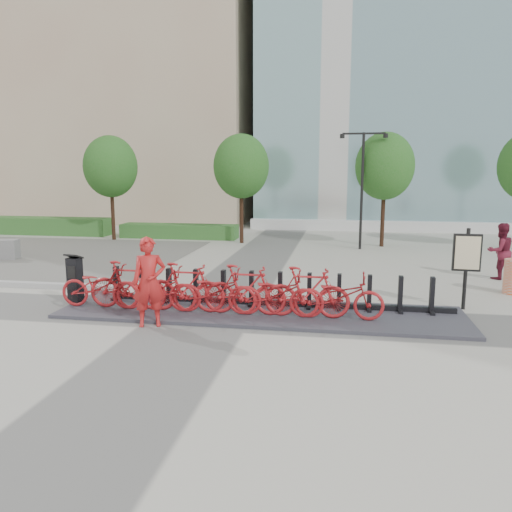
% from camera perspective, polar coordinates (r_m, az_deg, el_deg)
% --- Properties ---
extents(ground, '(120.00, 120.00, 0.00)m').
position_cam_1_polar(ground, '(12.03, -5.96, -6.70)').
color(ground, '#B2B0A3').
extents(tan_building, '(26.00, 16.00, 30.00)m').
position_cam_1_polar(tan_building, '(43.35, -18.67, 24.75)').
color(tan_building, tan).
rests_on(tan_building, ground).
extents(gravel_patch, '(14.00, 14.00, 0.00)m').
position_cam_1_polar(gravel_patch, '(22.64, -25.96, 0.12)').
color(gravel_patch, slate).
rests_on(gravel_patch, ground).
extents(hedge_a, '(10.00, 1.40, 0.90)m').
position_cam_1_polar(hedge_a, '(30.14, -25.06, 3.19)').
color(hedge_a, '#276B29').
rests_on(hedge_a, ground).
extents(hedge_b, '(6.00, 1.20, 0.70)m').
position_cam_1_polar(hedge_b, '(25.82, -8.77, 2.83)').
color(hedge_b, '#276B29').
rests_on(hedge_b, ground).
extents(tree_0, '(2.60, 2.60, 5.10)m').
position_cam_1_polar(tree_0, '(25.66, -16.28, 9.77)').
color(tree_0, black).
rests_on(tree_0, ground).
extents(tree_1, '(2.60, 2.60, 5.10)m').
position_cam_1_polar(tree_1, '(23.57, -1.69, 10.19)').
color(tree_1, black).
rests_on(tree_1, ground).
extents(tree_2, '(2.60, 2.60, 5.10)m').
position_cam_1_polar(tree_2, '(23.18, 14.51, 9.90)').
color(tree_2, black).
rests_on(tree_2, ground).
extents(streetlamp, '(2.00, 0.20, 5.00)m').
position_cam_1_polar(streetlamp, '(22.12, 12.06, 8.83)').
color(streetlamp, black).
rests_on(streetlamp, ground).
extents(dock_pad, '(9.60, 2.40, 0.08)m').
position_cam_1_polar(dock_pad, '(12.03, 0.44, -6.45)').
color(dock_pad, '#3C3B45').
rests_on(dock_pad, ground).
extents(dock_rail_posts, '(8.02, 0.50, 0.85)m').
position_cam_1_polar(dock_rail_posts, '(12.35, 1.08, -3.79)').
color(dock_rail_posts, black).
rests_on(dock_rail_posts, dock_pad).
extents(bike_0, '(2.01, 0.70, 1.06)m').
position_cam_1_polar(bike_0, '(12.77, -17.39, -3.31)').
color(bike_0, '#A61B1F').
rests_on(bike_0, dock_pad).
extents(bike_1, '(1.95, 0.55, 1.17)m').
position_cam_1_polar(bike_1, '(12.45, -14.45, -3.23)').
color(bike_1, '#A61B1F').
rests_on(bike_1, dock_pad).
extents(bike_2, '(2.01, 0.70, 1.06)m').
position_cam_1_polar(bike_2, '(12.19, -11.34, -3.66)').
color(bike_2, '#A61B1F').
rests_on(bike_2, dock_pad).
extents(bike_3, '(1.95, 0.55, 1.17)m').
position_cam_1_polar(bike_3, '(11.94, -8.11, -3.56)').
color(bike_3, '#A61B1F').
rests_on(bike_3, dock_pad).
extents(bike_4, '(2.01, 0.70, 1.06)m').
position_cam_1_polar(bike_4, '(11.76, -4.76, -4.00)').
color(bike_4, '#A61B1F').
rests_on(bike_4, dock_pad).
extents(bike_5, '(1.95, 0.55, 1.17)m').
position_cam_1_polar(bike_5, '(11.59, -1.30, -3.88)').
color(bike_5, '#A61B1F').
rests_on(bike_5, dock_pad).
extents(bike_6, '(2.01, 0.70, 1.06)m').
position_cam_1_polar(bike_6, '(11.49, 2.24, -4.30)').
color(bike_6, '#A61B1F').
rests_on(bike_6, dock_pad).
extents(bike_7, '(1.95, 0.55, 1.17)m').
position_cam_1_polar(bike_7, '(11.40, 5.84, -4.15)').
color(bike_7, '#A61B1F').
rests_on(bike_7, dock_pad).
extents(bike_8, '(2.01, 0.70, 1.06)m').
position_cam_1_polar(bike_8, '(11.40, 9.45, -4.54)').
color(bike_8, '#A61B1F').
rests_on(bike_8, dock_pad).
extents(kiosk, '(0.42, 0.37, 1.25)m').
position_cam_1_polar(kiosk, '(13.53, -19.98, -2.44)').
color(kiosk, black).
rests_on(kiosk, dock_pad).
extents(worker_red, '(0.84, 0.70, 1.98)m').
position_cam_1_polar(worker_red, '(11.16, -12.10, -2.92)').
color(worker_red, red).
rests_on(worker_red, ground).
extents(pedestrian, '(1.05, 0.93, 1.78)m').
position_cam_1_polar(pedestrian, '(17.50, 26.15, 0.50)').
color(pedestrian, maroon).
rests_on(pedestrian, ground).
extents(map_sign, '(0.67, 0.15, 2.02)m').
position_cam_1_polar(map_sign, '(13.19, 22.95, -0.01)').
color(map_sign, black).
rests_on(map_sign, ground).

